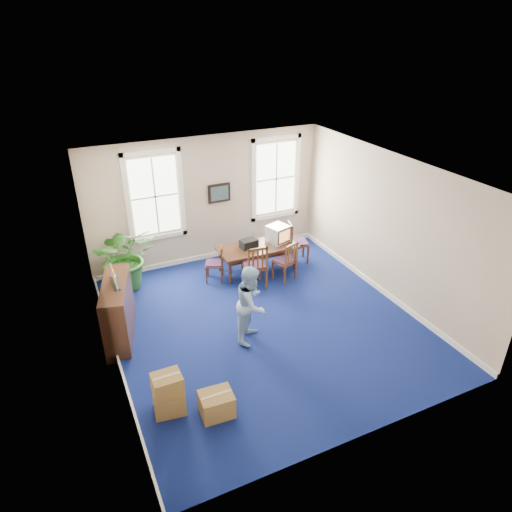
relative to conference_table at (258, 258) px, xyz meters
name	(u,v)px	position (x,y,z in m)	size (l,w,h in m)	color
floor	(264,322)	(-0.83, -2.07, -0.33)	(6.50, 6.50, 0.00)	navy
ceiling	(265,173)	(-0.83, -2.07, 2.87)	(6.50, 6.50, 0.00)	white
wall_back	(207,200)	(-0.83, 1.18, 1.27)	(6.50, 6.50, 0.00)	#BBA68C
wall_front	(370,354)	(-0.83, -5.32, 1.27)	(6.50, 6.50, 0.00)	#BBA68C
wall_left	(104,289)	(-3.83, -2.07, 1.27)	(6.50, 6.50, 0.00)	#BBA68C
wall_right	(389,227)	(2.17, -2.07, 1.27)	(6.50, 6.50, 0.00)	#BBA68C
baseboard_back	(211,255)	(-0.83, 1.15, -0.27)	(6.00, 0.04, 0.12)	white
baseboard_left	(118,360)	(-3.80, -2.07, -0.27)	(0.04, 6.50, 0.12)	white
baseboard_right	(379,288)	(2.14, -2.07, -0.27)	(0.04, 6.50, 0.12)	white
window_left	(155,196)	(-2.13, 1.16, 1.57)	(1.40, 0.12, 2.20)	white
window_right	(276,178)	(1.07, 1.16, 1.57)	(1.40, 0.12, 2.20)	white
wall_picture	(219,193)	(-0.53, 1.13, 1.42)	(0.58, 0.06, 0.48)	black
conference_table	(258,258)	(0.00, 0.00, 0.00)	(1.93, 0.88, 0.66)	#452617
crt_tv	(278,234)	(0.57, 0.04, 0.54)	(0.47, 0.51, 0.43)	#B7B7BC
game_console	(288,239)	(0.83, 0.00, 0.35)	(0.16, 0.20, 0.05)	white
equipment_bag	(249,244)	(-0.22, 0.04, 0.43)	(0.41, 0.27, 0.21)	black
chair_near_left	(254,265)	(-0.40, -0.66, 0.22)	(0.50, 0.50, 1.11)	brown
chair_near_right	(284,261)	(0.40, -0.66, 0.17)	(0.45, 0.45, 0.99)	brown
chair_end_left	(214,263)	(-1.14, 0.00, 0.13)	(0.41, 0.41, 0.91)	brown
chair_end_right	(298,242)	(1.14, 0.00, 0.21)	(0.49, 0.49, 1.09)	brown
man	(252,304)	(-1.26, -2.42, 0.46)	(0.77, 0.60, 1.58)	#91B9DF
credenza	(118,308)	(-3.58, -1.24, 0.30)	(0.46, 1.60, 1.26)	#452617
brochure_rack	(113,273)	(-3.56, -1.24, 1.09)	(0.13, 0.72, 0.32)	#99999E
potted_plant	(125,257)	(-3.08, 0.59, 0.45)	(1.40, 1.22, 1.55)	#235A1C
cardboard_boxes	(178,385)	(-3.06, -3.50, 0.05)	(1.33, 1.33, 0.76)	#9E793E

